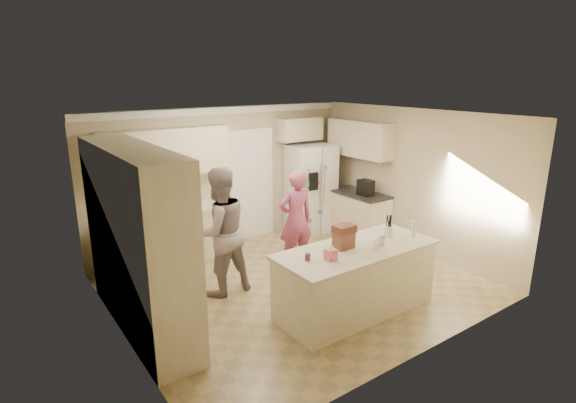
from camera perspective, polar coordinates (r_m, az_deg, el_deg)
floor at (r=7.13m, az=1.00°, el=-10.56°), size 5.20×4.60×0.02m
ceiling at (r=6.41m, az=1.11°, el=10.93°), size 5.20×4.60×0.02m
wall_back at (r=8.56m, az=-8.21°, el=3.13°), size 5.20×0.02×2.60m
wall_front at (r=5.09m, az=16.83°, el=-6.30°), size 5.20×0.02×2.60m
wall_left at (r=5.58m, az=-21.10°, el=-4.71°), size 0.02×4.60×2.60m
wall_right at (r=8.42m, az=15.49°, el=2.50°), size 0.02×4.60×2.60m
crown_back at (r=8.33m, az=-8.38°, el=11.35°), size 5.20×0.08×0.12m
pantry_bank at (r=5.88m, az=-18.58°, el=-4.74°), size 0.60×2.60×2.35m
back_base_cab at (r=8.08m, az=-14.20°, el=-4.34°), size 2.20×0.60×0.88m
back_countertop at (r=7.92m, az=-14.40°, el=-1.23°), size 2.24×0.63×0.04m
back_upper_cab at (r=7.82m, az=-15.26°, el=6.03°), size 2.20×0.35×0.80m
doorway_opening at (r=8.85m, az=-4.90°, el=1.99°), size 0.90×0.06×2.10m
doorway_casing at (r=8.82m, az=-4.78°, el=1.95°), size 1.02×0.03×2.22m
wall_frame_upper at (r=8.48m, az=-8.03°, el=4.75°), size 0.15×0.02×0.20m
wall_frame_lower at (r=8.54m, az=-7.96°, el=2.97°), size 0.15×0.02×0.20m
refrigerator at (r=9.22m, az=2.87°, el=1.64°), size 0.99×0.82×1.80m
fridge_seam at (r=8.96m, az=4.28°, el=1.18°), size 0.02×0.02×1.78m
fridge_dispenser at (r=8.75m, az=3.24°, el=2.54°), size 0.22×0.03×0.35m
fridge_handle_l at (r=8.88m, az=4.11°, el=2.05°), size 0.02×0.02×0.85m
fridge_handle_r at (r=8.94m, az=4.61°, el=2.14°), size 0.02×0.02×0.85m
over_fridge_cab at (r=9.14m, az=1.47°, el=9.18°), size 0.95×0.35×0.45m
right_base_cab at (r=9.07m, az=8.97°, el=-1.81°), size 0.60×1.20×0.88m
right_countertop at (r=8.93m, az=9.05°, el=0.99°), size 0.63×1.24×0.04m
right_upper_cab at (r=8.96m, az=9.07°, el=7.89°), size 0.35×1.50×0.70m
coffee_maker at (r=8.73m, az=9.83°, el=1.75°), size 0.22×0.28×0.30m
island_base at (r=6.30m, az=8.56°, el=-9.92°), size 2.20×0.90×0.88m
island_top at (r=6.11m, az=8.74°, el=-6.04°), size 2.28×0.96×0.05m
utensil_crock at (r=6.55m, az=12.57°, el=-3.78°), size 0.13×0.13×0.15m
tissue_box at (r=5.66m, az=5.45°, el=-6.70°), size 0.13×0.13×0.14m
tissue_plume at (r=5.62m, az=5.48°, el=-5.67°), size 0.08×0.08×0.08m
dollhouse_body at (r=6.03m, az=7.10°, el=-4.89°), size 0.26×0.18×0.22m
dollhouse_roof at (r=5.98m, az=7.16°, el=-3.46°), size 0.28×0.20×0.10m
jam_jar at (r=5.63m, az=2.50°, el=-7.05°), size 0.07×0.07×0.09m
greeting_card_a at (r=6.05m, az=11.13°, el=-5.34°), size 0.12×0.06×0.16m
greeting_card_b at (r=6.18m, az=11.76°, el=-4.90°), size 0.12×0.05×0.16m
water_bottle at (r=6.64m, az=15.62°, el=-3.33°), size 0.07×0.07×0.24m
shaker_salt at (r=6.79m, az=12.47°, el=-3.35°), size 0.05×0.05×0.09m
shaker_pepper at (r=6.84m, az=12.86°, el=-3.23°), size 0.05×0.05×0.09m
teen_boy at (r=6.61m, az=-8.70°, el=-3.82°), size 0.96×0.76×1.91m
teen_girl at (r=7.44m, az=0.98°, el=-2.32°), size 0.66×0.49×1.68m
fridge_magnets at (r=8.95m, az=4.31°, el=1.17°), size 0.76×0.02×1.44m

